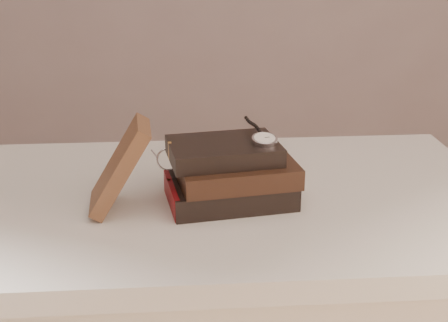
{
  "coord_description": "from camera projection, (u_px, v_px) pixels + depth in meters",
  "views": [
    {
      "loc": [
        -0.08,
        -0.66,
        1.2
      ],
      "look_at": [
        -0.01,
        0.32,
        0.82
      ],
      "focal_mm": 48.97,
      "sensor_mm": 36.0,
      "label": 1
    }
  ],
  "objects": [
    {
      "name": "eyeglasses",
      "position": [
        180.0,
        157.0,
        1.11
      ],
      "size": [
        0.1,
        0.12,
        0.04
      ],
      "color": "silver",
      "rests_on": "book_stack"
    },
    {
      "name": "table",
      "position": [
        227.0,
        238.0,
        1.14
      ],
      "size": [
        1.0,
        0.6,
        0.75
      ],
      "color": "beige",
      "rests_on": "ground"
    },
    {
      "name": "journal",
      "position": [
        120.0,
        166.0,
        1.02
      ],
      "size": [
        0.12,
        0.11,
        0.16
      ],
      "primitive_type": "cube",
      "rotation": [
        0.0,
        0.55,
        0.07
      ],
      "color": "#44291A",
      "rests_on": "table"
    },
    {
      "name": "pocket_watch",
      "position": [
        263.0,
        138.0,
        1.05
      ],
      "size": [
        0.05,
        0.15,
        0.02
      ],
      "color": "silver",
      "rests_on": "book_stack"
    },
    {
      "name": "book_stack",
      "position": [
        230.0,
        174.0,
        1.06
      ],
      "size": [
        0.24,
        0.18,
        0.11
      ],
      "color": "black",
      "rests_on": "table"
    }
  ]
}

